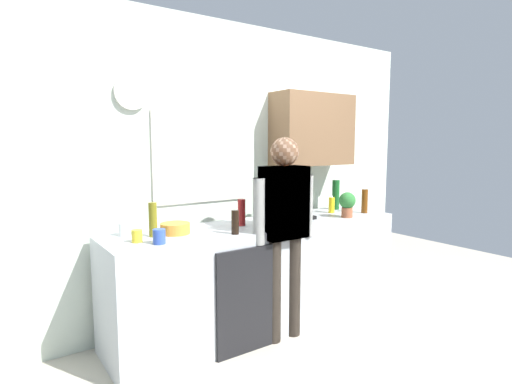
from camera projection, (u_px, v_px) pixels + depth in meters
ground_plane at (283, 337)px, 3.31m from camera, size 8.00×8.00×0.00m
kitchen_counter at (262, 274)px, 3.50m from camera, size 2.61×0.64×0.88m
dishwasher_panel at (250, 300)px, 3.04m from camera, size 0.56×0.02×0.80m
back_wall_assembly at (245, 165)px, 3.78m from camera, size 4.21×0.42×2.60m
coffee_maker at (299, 202)px, 3.67m from camera, size 0.20×0.20×0.33m
bottle_clear_soda at (278, 203)px, 3.65m from camera, size 0.09×0.09×0.28m
bottle_green_wine at (336, 195)px, 4.18m from camera, size 0.07×0.07×0.30m
bottle_amber_beer at (365, 201)px, 3.97m from camera, size 0.06×0.06×0.23m
bottle_dark_sauce at (235, 222)px, 3.04m from camera, size 0.06×0.06×0.18m
bottle_red_vinegar at (242, 212)px, 3.35m from camera, size 0.06×0.06×0.22m
bottle_olive_oil at (153, 220)px, 2.95m from camera, size 0.06×0.06×0.25m
cup_white_mug at (124, 229)px, 2.99m from camera, size 0.08×0.08×0.09m
cup_yellow_cup at (137, 236)px, 2.79m from camera, size 0.07×0.07×0.08m
cup_blue_mug at (159, 237)px, 2.75m from camera, size 0.08×0.08×0.10m
mixing_bowl at (175, 228)px, 3.06m from camera, size 0.22×0.22×0.08m
potted_plant at (347, 203)px, 3.72m from camera, size 0.15×0.15×0.23m
dish_soap at (332, 205)px, 3.97m from camera, size 0.06×0.06×0.18m
person_at_sink at (284, 222)px, 3.20m from camera, size 0.57×0.22×1.60m
person_guest at (284, 222)px, 3.20m from camera, size 0.57×0.22×1.60m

